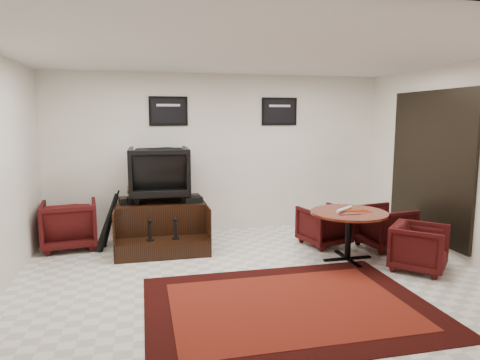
{
  "coord_description": "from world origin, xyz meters",
  "views": [
    {
      "loc": [
        -1.36,
        -5.04,
        2.03
      ],
      "look_at": [
        0.0,
        0.9,
        1.15
      ],
      "focal_mm": 32.0,
      "sensor_mm": 36.0,
      "label": 1
    }
  ],
  "objects_px": {
    "table_chair_window": "(385,225)",
    "shine_podium": "(161,225)",
    "shine_chair": "(159,170)",
    "armchair_side": "(69,222)",
    "table_chair_back": "(324,224)",
    "meeting_table": "(349,218)",
    "table_chair_corner": "(419,245)"
  },
  "relations": [
    {
      "from": "meeting_table",
      "to": "table_chair_corner",
      "type": "relative_size",
      "value": 1.57
    },
    {
      "from": "meeting_table",
      "to": "table_chair_corner",
      "type": "bearing_deg",
      "value": -39.79
    },
    {
      "from": "shine_chair",
      "to": "armchair_side",
      "type": "bearing_deg",
      "value": 0.69
    },
    {
      "from": "shine_chair",
      "to": "table_chair_back",
      "type": "height_order",
      "value": "shine_chair"
    },
    {
      "from": "shine_podium",
      "to": "table_chair_window",
      "type": "relative_size",
      "value": 1.94
    },
    {
      "from": "table_chair_back",
      "to": "table_chair_window",
      "type": "height_order",
      "value": "table_chair_window"
    },
    {
      "from": "shine_chair",
      "to": "table_chair_corner",
      "type": "xyz_separation_m",
      "value": [
        3.32,
        -2.11,
        -0.85
      ]
    },
    {
      "from": "table_chair_window",
      "to": "shine_podium",
      "type": "bearing_deg",
      "value": 65.07
    },
    {
      "from": "armchair_side",
      "to": "table_chair_corner",
      "type": "distance_m",
      "value": 5.18
    },
    {
      "from": "table_chair_window",
      "to": "table_chair_corner",
      "type": "xyz_separation_m",
      "value": [
        -0.1,
        -1.01,
        -0.02
      ]
    },
    {
      "from": "shine_podium",
      "to": "meeting_table",
      "type": "bearing_deg",
      "value": -27.67
    },
    {
      "from": "shine_podium",
      "to": "table_chair_window",
      "type": "distance_m",
      "value": 3.56
    },
    {
      "from": "table_chair_back",
      "to": "shine_podium",
      "type": "bearing_deg",
      "value": -26.93
    },
    {
      "from": "table_chair_corner",
      "to": "table_chair_back",
      "type": "bearing_deg",
      "value": 73.73
    },
    {
      "from": "shine_podium",
      "to": "table_chair_back",
      "type": "height_order",
      "value": "shine_podium"
    },
    {
      "from": "armchair_side",
      "to": "table_chair_corner",
      "type": "height_order",
      "value": "armchair_side"
    },
    {
      "from": "meeting_table",
      "to": "shine_podium",
      "type": "bearing_deg",
      "value": 152.33
    },
    {
      "from": "armchair_side",
      "to": "table_chair_corner",
      "type": "bearing_deg",
      "value": 149.0
    },
    {
      "from": "table_chair_back",
      "to": "table_chair_corner",
      "type": "height_order",
      "value": "table_chair_back"
    },
    {
      "from": "armchair_side",
      "to": "meeting_table",
      "type": "bearing_deg",
      "value": 152.44
    },
    {
      "from": "armchair_side",
      "to": "table_chair_window",
      "type": "height_order",
      "value": "armchair_side"
    },
    {
      "from": "table_chair_back",
      "to": "table_chair_window",
      "type": "relative_size",
      "value": 0.95
    },
    {
      "from": "armchair_side",
      "to": "table_chair_window",
      "type": "xyz_separation_m",
      "value": [
        4.83,
        -1.11,
        -0.05
      ]
    },
    {
      "from": "meeting_table",
      "to": "table_chair_window",
      "type": "relative_size",
      "value": 1.48
    },
    {
      "from": "armchair_side",
      "to": "table_chair_back",
      "type": "xyz_separation_m",
      "value": [
        3.97,
        -0.74,
        -0.07
      ]
    },
    {
      "from": "table_chair_window",
      "to": "table_chair_back",
      "type": "bearing_deg",
      "value": 57.66
    },
    {
      "from": "shine_podium",
      "to": "table_chair_back",
      "type": "distance_m",
      "value": 2.63
    },
    {
      "from": "table_chair_back",
      "to": "table_chair_window",
      "type": "distance_m",
      "value": 0.94
    },
    {
      "from": "shine_podium",
      "to": "meeting_table",
      "type": "relative_size",
      "value": 1.32
    },
    {
      "from": "meeting_table",
      "to": "table_chair_back",
      "type": "distance_m",
      "value": 0.82
    },
    {
      "from": "shine_podium",
      "to": "armchair_side",
      "type": "relative_size",
      "value": 1.72
    },
    {
      "from": "table_chair_window",
      "to": "table_chair_corner",
      "type": "bearing_deg",
      "value": 164.83
    }
  ]
}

